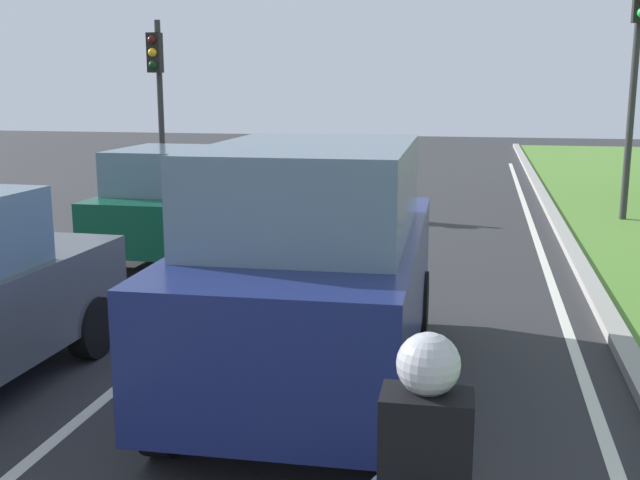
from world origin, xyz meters
TOP-DOWN VIEW (x-y plane):
  - ground_plane at (0.00, 14.00)m, footprint 60.00×60.00m
  - lane_line_center at (-0.70, 14.00)m, footprint 0.12×32.00m
  - lane_line_right_edge at (3.60, 14.00)m, footprint 0.12×32.00m
  - curb_right at (4.10, 14.00)m, footprint 0.24×48.00m
  - car_suv_ahead at (1.09, 8.54)m, footprint 2.08×4.56m
  - car_hatchback_far at (-2.38, 13.57)m, footprint 1.76×3.72m
  - rider_person at (2.35, 5.09)m, footprint 0.51×0.41m
  - traffic_light_near_right at (5.46, 18.24)m, footprint 0.32×0.50m
  - traffic_light_overhead_left at (-4.94, 18.97)m, footprint 0.32×0.50m

SIDE VIEW (x-z plane):
  - ground_plane at x=0.00m, z-range 0.00..0.00m
  - lane_line_center at x=-0.70m, z-range 0.00..0.01m
  - lane_line_right_edge at x=3.60m, z-range 0.00..0.01m
  - curb_right at x=4.10m, z-range 0.00..0.12m
  - car_hatchback_far at x=-2.38m, z-range -0.01..1.77m
  - car_suv_ahead at x=1.09m, z-range 0.03..2.31m
  - rider_person at x=2.35m, z-range 0.61..1.77m
  - traffic_light_overhead_left at x=-4.94m, z-range 0.73..4.97m
  - traffic_light_near_right at x=5.46m, z-range 0.90..5.98m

